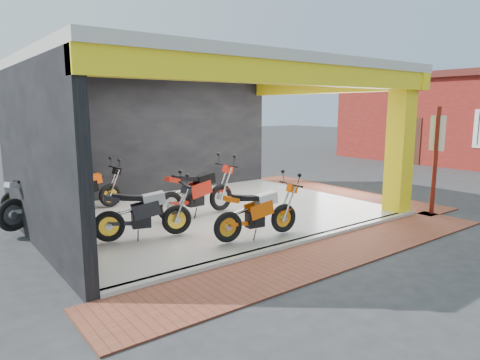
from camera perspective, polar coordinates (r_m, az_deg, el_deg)
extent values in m
plane|color=#2D2D30|center=(9.36, 3.37, -7.06)|extent=(80.00, 80.00, 0.00)
cube|color=silver|center=(10.89, -3.51, -4.39)|extent=(8.00, 6.00, 0.10)
cube|color=beige|center=(10.60, -3.72, 14.57)|extent=(8.40, 6.40, 0.20)
cube|color=black|center=(13.29, -11.08, 5.43)|extent=(8.20, 0.20, 3.50)
cube|color=black|center=(9.02, -25.86, 2.70)|extent=(0.20, 6.20, 3.50)
cube|color=yellow|center=(11.39, 20.54, 4.31)|extent=(0.50, 0.50, 3.50)
cube|color=yellow|center=(8.26, 8.26, 13.79)|extent=(8.40, 0.30, 0.40)
cube|color=yellow|center=(13.22, 11.23, 12.13)|extent=(0.30, 6.40, 0.40)
cube|color=silver|center=(8.64, 7.82, -8.24)|extent=(8.00, 0.20, 0.10)
cube|color=brown|center=(8.15, 11.75, -9.73)|extent=(9.00, 1.40, 0.03)
cube|color=brown|center=(14.07, 12.96, -1.54)|extent=(1.40, 7.00, 0.03)
cube|color=#3F1E14|center=(22.02, 21.80, 4.85)|extent=(0.06, 1.00, 2.20)
cylinder|color=maroon|center=(11.73, 24.58, 2.25)|extent=(0.11, 0.11, 2.71)
cube|color=white|center=(11.67, 24.83, 5.69)|extent=(0.04, 0.38, 0.87)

